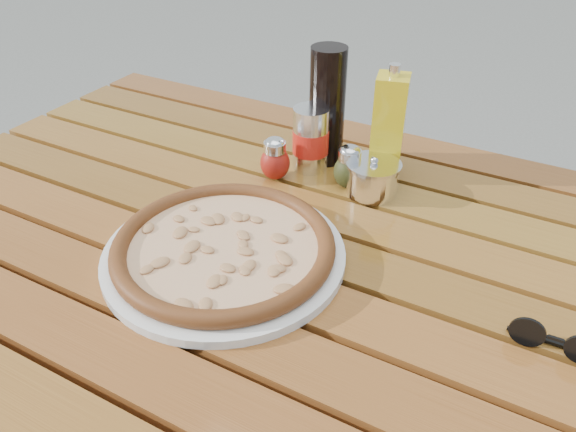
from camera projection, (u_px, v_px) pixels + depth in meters
The scene contains 10 objects.
table at pixel (282, 275), 0.92m from camera, with size 1.40×0.90×0.75m.
plate at pixel (224, 255), 0.83m from camera, with size 0.36×0.36×0.01m, color silver.
pizza at pixel (224, 246), 0.83m from camera, with size 0.35×0.35×0.03m.
pepper_shaker at pixel (275, 159), 1.01m from camera, with size 0.07×0.07×0.08m.
oregano_shaker at pixel (349, 167), 0.99m from camera, with size 0.07×0.07×0.08m.
dark_bottle at pixel (327, 107), 1.03m from camera, with size 0.07×0.07×0.22m, color black.
soda_can at pixel (311, 139), 1.03m from camera, with size 0.08×0.08×0.12m.
olive_oil_cruet at pixel (388, 127), 0.99m from camera, with size 0.07×0.07×0.21m.
parmesan_tin at pixel (373, 177), 0.97m from camera, with size 0.12×0.12×0.07m.
sunglasses at pixel (555, 341), 0.68m from camera, with size 0.11×0.03×0.04m.
Camera 1 is at (0.35, -0.61, 1.28)m, focal length 35.00 mm.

